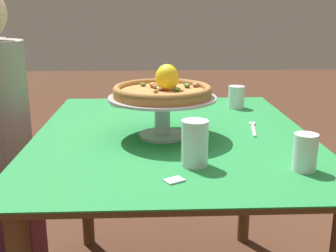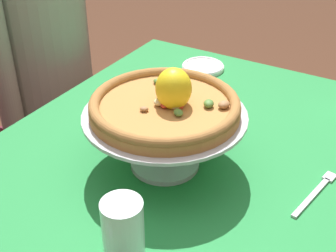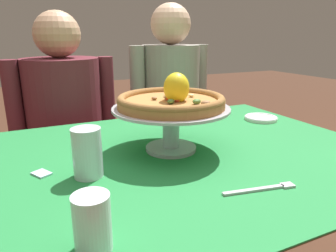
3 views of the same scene
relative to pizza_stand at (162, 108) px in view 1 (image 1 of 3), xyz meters
name	(u,v)px [view 1 (image 1 of 3)]	position (x,y,z in m)	size (l,w,h in m)	color
dining_table	(172,160)	(0.05, -0.04, -0.21)	(1.23, 0.98, 0.77)	brown
pizza_stand	(162,108)	(0.00, 0.00, 0.00)	(0.37, 0.37, 0.14)	#B7B7C1
pizza	(163,90)	(0.00, 0.00, 0.07)	(0.34, 0.34, 0.11)	#AD753D
water_glass_side_left	(195,146)	(-0.28, -0.08, -0.05)	(0.08, 0.08, 0.13)	silver
water_glass_front_right	(236,98)	(0.44, -0.35, -0.06)	(0.07, 0.07, 0.10)	white
water_glass_front_left	(305,154)	(-0.34, -0.38, -0.06)	(0.07, 0.07, 0.11)	white
side_plate	(124,103)	(0.52, 0.17, -0.09)	(0.14, 0.14, 0.02)	white
dinner_fork	(253,128)	(0.09, -0.34, -0.10)	(0.19, 0.05, 0.01)	#B7B7C1
sugar_packet	(174,180)	(-0.40, -0.02, -0.10)	(0.05, 0.04, 0.01)	silver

